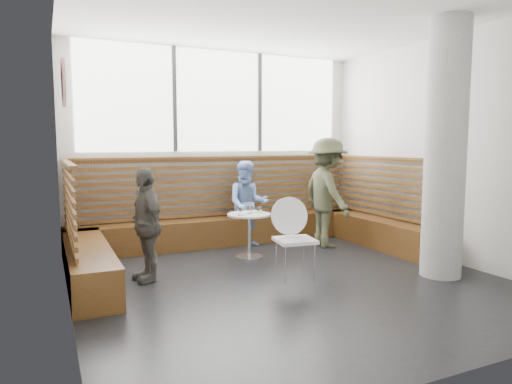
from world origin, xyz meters
name	(u,v)px	position (x,y,z in m)	size (l,w,h in m)	color
room	(291,150)	(0.00, 0.00, 1.60)	(5.00, 5.00, 3.20)	silver
booth	(235,225)	(0.00, 1.77, 0.41)	(5.00, 2.50, 1.44)	#492C12
concrete_column	(445,150)	(1.85, -0.60, 1.60)	(0.50, 0.50, 3.20)	gray
wall_art	(63,83)	(-2.46, 0.40, 2.30)	(0.50, 0.50, 0.03)	white
cafe_table	(249,226)	(0.01, 1.27, 0.47)	(0.64, 0.64, 0.65)	silver
cafe_chair	(292,231)	(0.08, 0.11, 0.59)	(0.48, 0.47, 1.01)	white
adult_man	(327,193)	(1.46, 1.41, 0.88)	(1.14, 0.66, 1.77)	#454830
child_back	(248,204)	(0.30, 1.97, 0.70)	(0.68, 0.53, 1.39)	#84A2E4
child_left	(146,224)	(-1.58, 0.79, 0.70)	(0.82, 0.34, 1.39)	#504D48
plate_near	(243,213)	(-0.06, 1.32, 0.66)	(0.21, 0.21, 0.01)	white
plate_far	(252,211)	(0.13, 1.41, 0.66)	(0.22, 0.22, 0.02)	white
glass_left	(239,212)	(-0.17, 1.19, 0.71)	(0.07, 0.07, 0.11)	white
glass_mid	(250,210)	(0.02, 1.25, 0.71)	(0.07, 0.07, 0.12)	white
glass_right	(259,210)	(0.17, 1.25, 0.71)	(0.07, 0.07, 0.11)	white
menu_card	(258,214)	(0.09, 1.13, 0.66)	(0.20, 0.14, 0.00)	#A5C64C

